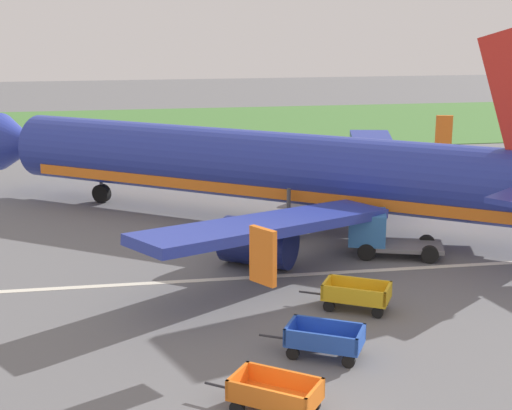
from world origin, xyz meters
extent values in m
cube|color=#477A38|center=(0.00, 57.23, 0.03)|extent=(220.00, 28.00, 0.06)
cube|color=silver|center=(0.00, 13.16, 0.01)|extent=(120.00, 0.36, 0.01)
cylinder|color=#28389E|center=(3.00, 21.84, 3.15)|extent=(26.90, 19.91, 3.70)
cube|color=orange|center=(3.00, 21.84, 2.13)|extent=(24.32, 18.07, 0.56)
cone|color=#28389E|center=(-10.65, 31.10, 3.15)|extent=(4.68, 4.80, 3.63)
cube|color=#28389E|center=(1.72, 12.61, 2.48)|extent=(12.24, 9.40, 1.35)
cube|color=orange|center=(0.25, 5.76, 3.43)|extent=(0.78, 1.03, 1.90)
cylinder|color=navy|center=(1.58, 14.59, 1.13)|extent=(3.83, 3.53, 2.10)
cube|color=#28389E|center=(11.10, 26.43, 2.48)|extent=(5.28, 13.26, 1.35)
cube|color=orange|center=(16.92, 30.33, 3.43)|extent=(1.12, 0.43, 1.90)
cylinder|color=navy|center=(9.21, 25.83, 1.13)|extent=(3.83, 3.53, 2.10)
cylinder|color=#4C4C51|center=(-5.69, 27.73, 1.57)|extent=(0.20, 0.20, 2.04)
cylinder|color=black|center=(-5.69, 27.73, 0.55)|extent=(1.16, 0.99, 1.10)
cylinder|color=#4C4C51|center=(3.83, 18.61, 1.57)|extent=(0.20, 0.20, 2.04)
cylinder|color=black|center=(3.83, 18.61, 0.55)|extent=(1.16, 0.99, 1.10)
cylinder|color=#4C4C51|center=(6.30, 22.25, 1.57)|extent=(0.20, 0.20, 2.04)
cylinder|color=black|center=(6.30, 22.25, 0.55)|extent=(1.16, 0.99, 1.10)
cube|color=orange|center=(-0.10, 1.78, 0.48)|extent=(2.85, 2.59, 0.08)
cube|color=orange|center=(-0.47, 1.25, 0.80)|extent=(2.10, 1.53, 0.55)
cube|color=orange|center=(0.28, 2.31, 0.80)|extent=(2.10, 1.53, 0.55)
cube|color=orange|center=(-1.08, 2.47, 0.80)|extent=(0.89, 1.20, 0.55)
cube|color=orange|center=(0.88, 1.08, 0.80)|extent=(0.89, 1.20, 0.55)
cylinder|color=#2D2D33|center=(-1.57, 2.82, 0.44)|extent=(0.86, 0.64, 0.08)
cylinder|color=black|center=(-1.19, 1.86, 0.22)|extent=(0.45, 0.39, 0.44)
cylinder|color=black|center=(-0.54, 2.78, 0.22)|extent=(0.45, 0.39, 0.44)
cylinder|color=black|center=(0.99, 1.69, 0.22)|extent=(0.45, 0.39, 0.44)
cube|color=#234CB2|center=(2.23, 5.15, 0.48)|extent=(2.86, 2.42, 0.08)
cube|color=#234CB2|center=(1.92, 4.58, 0.80)|extent=(2.25, 1.27, 0.55)
cube|color=#234CB2|center=(2.54, 5.72, 0.80)|extent=(2.25, 1.27, 0.55)
cube|color=#234CB2|center=(1.18, 5.72, 0.80)|extent=(0.75, 1.28, 0.55)
cube|color=#234CB2|center=(3.29, 4.58, 0.80)|extent=(0.75, 1.28, 0.55)
cylinder|color=#2D2D33|center=(0.65, 6.00, 0.44)|extent=(0.92, 0.54, 0.08)
cylinder|color=black|center=(1.14, 5.10, 0.22)|extent=(0.46, 0.35, 0.44)
cylinder|color=black|center=(1.67, 6.09, 0.22)|extent=(0.46, 0.35, 0.44)
cylinder|color=black|center=(2.79, 4.21, 0.22)|extent=(0.46, 0.35, 0.44)
cylinder|color=black|center=(3.32, 5.20, 0.22)|extent=(0.46, 0.35, 0.44)
cube|color=gold|center=(4.47, 8.94, 0.48)|extent=(2.87, 2.44, 0.08)
cube|color=gold|center=(4.16, 8.37, 0.80)|extent=(2.23, 1.30, 0.55)
cube|color=gold|center=(4.79, 9.51, 0.80)|extent=(2.23, 1.30, 0.55)
cube|color=gold|center=(3.43, 9.52, 0.80)|extent=(0.77, 1.27, 0.55)
cube|color=gold|center=(5.52, 8.35, 0.80)|extent=(0.77, 1.27, 0.55)
cylinder|color=#2D2D33|center=(2.90, 9.82, 0.44)|extent=(0.91, 0.56, 0.08)
cylinder|color=black|center=(3.38, 8.91, 0.22)|extent=(0.46, 0.35, 0.44)
cylinder|color=black|center=(3.93, 9.88, 0.22)|extent=(0.46, 0.35, 0.44)
cylinder|color=black|center=(5.02, 7.99, 0.22)|extent=(0.46, 0.35, 0.44)
cylinder|color=black|center=(5.57, 8.97, 0.22)|extent=(0.46, 0.35, 0.44)
cube|color=slate|center=(8.81, 14.84, 0.50)|extent=(3.52, 2.73, 0.20)
cube|color=#3370B7|center=(6.92, 15.43, 1.35)|extent=(2.19, 2.32, 1.50)
cube|color=#19232D|center=(6.16, 15.67, 1.50)|extent=(0.55, 1.57, 0.67)
cylinder|color=black|center=(6.66, 14.61, 0.40)|extent=(0.85, 0.52, 0.80)
cylinder|color=black|center=(7.17, 16.25, 0.40)|extent=(0.85, 0.52, 0.80)
cylinder|color=black|center=(9.41, 13.76, 0.40)|extent=(0.85, 0.52, 0.80)
cylinder|color=black|center=(9.92, 15.40, 0.40)|extent=(0.85, 0.52, 0.80)
camera|label=1|loc=(-3.90, -17.56, 11.26)|focal=53.48mm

